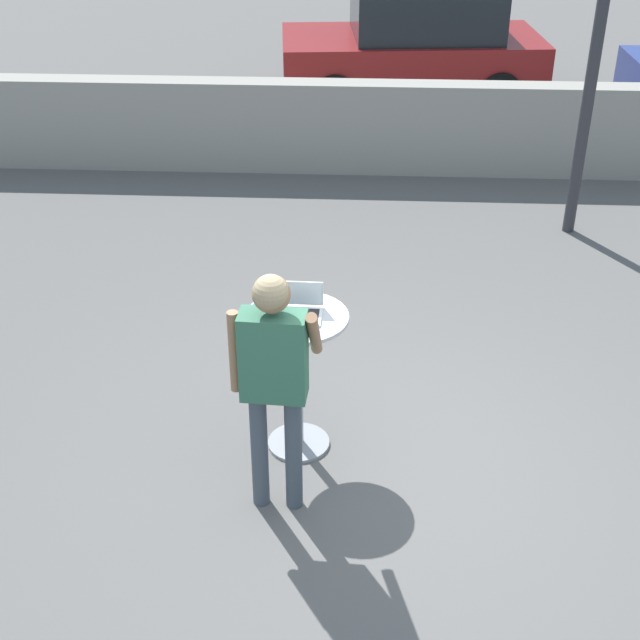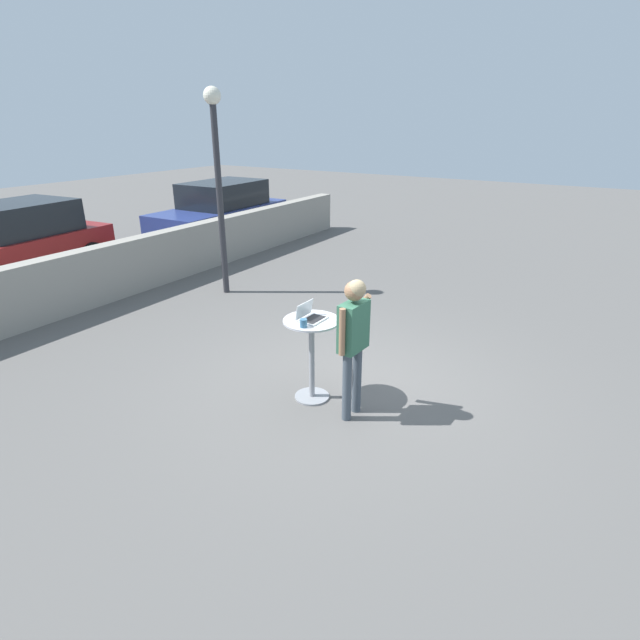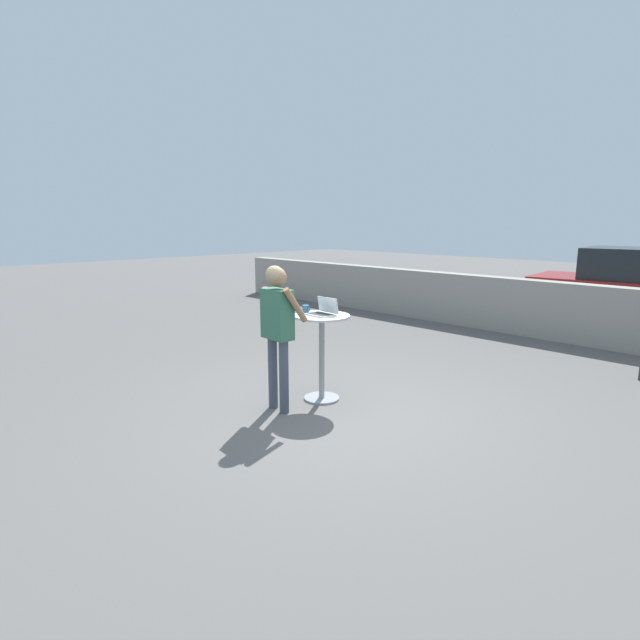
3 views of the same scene
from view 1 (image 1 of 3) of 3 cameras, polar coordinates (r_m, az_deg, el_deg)
name	(u,v)px [view 1 (image 1 of 3)]	position (r m, az deg, el deg)	size (l,w,h in m)	color
ground_plane	(366,473)	(6.21, 2.96, -9.78)	(50.00, 50.00, 0.00)	#5B5956
pavement_kerb	(371,128)	(10.99, 3.28, 12.20)	(17.56, 0.35, 1.09)	gray
cafe_table	(297,362)	(6.04, -1.45, -2.71)	(0.69, 0.69, 1.07)	gray
laptop	(297,309)	(5.84, -1.49, 0.73)	(0.34, 0.28, 0.21)	silver
coffee_mug	(260,311)	(5.81, -3.88, 0.56)	(0.12, 0.09, 0.10)	#336084
standing_person	(274,365)	(5.32, -2.99, -2.92)	(0.55, 0.36, 1.71)	#424C56
parked_car_near_street	(415,43)	(13.93, 6.12, 17.19)	(3.98, 2.27, 1.62)	maroon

